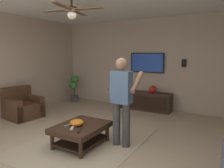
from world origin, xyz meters
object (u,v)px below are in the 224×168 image
object	(u,v)px
armchair	(23,107)
bowl	(77,123)
remote_grey	(68,125)
tv	(147,63)
ceiling_fan	(72,11)
coffee_table	(81,130)
remote_black	(79,131)
vase_round	(153,89)
potted_plant_tall	(74,86)
wall_speaker_right	(119,63)
remote_white	(72,128)
person_standing	(122,97)
media_console	(143,101)
wall_speaker_left	(184,63)

from	to	relation	value
armchair	bowl	bearing A→B (deg)	-8.76
bowl	remote_grey	distance (m)	0.16
tv	ceiling_fan	xyz separation A→B (m)	(-3.19, 0.26, 1.03)
coffee_table	remote_black	distance (m)	0.37
remote_black	vase_round	distance (m)	3.31
potted_plant_tall	ceiling_fan	distance (m)	4.11
tv	wall_speaker_right	size ratio (longest dim) A/B	4.90
armchair	ceiling_fan	distance (m)	3.19
tv	remote_grey	size ratio (longest dim) A/B	7.19
remote_white	coffee_table	bearing A→B (deg)	-27.31
potted_plant_tall	remote_white	size ratio (longest dim) A/B	6.20
coffee_table	bowl	distance (m)	0.18
armchair	remote_black	size ratio (longest dim) A/B	6.02
tv	person_standing	size ratio (longest dim) A/B	0.66
wall_speaker_right	ceiling_fan	distance (m)	3.46
bowl	remote_black	world-z (taller)	bowl
remote_white	potted_plant_tall	bearing A→B (deg)	11.48
media_console	bowl	xyz separation A→B (m)	(-3.09, 0.09, 0.18)
wall_speaker_right	media_console	bearing A→B (deg)	-104.16
tv	ceiling_fan	distance (m)	3.36
remote_white	bowl	bearing A→B (deg)	-16.04
bowl	wall_speaker_right	distance (m)	3.59
media_console	bowl	distance (m)	3.10
wall_speaker_right	vase_round	bearing A→B (deg)	-101.64
ceiling_fan	remote_grey	bearing A→B (deg)	-168.32
remote_grey	bowl	bearing A→B (deg)	-39.70
coffee_table	ceiling_fan	distance (m)	2.18
coffee_table	vase_round	world-z (taller)	vase_round
remote_black	vase_round	bearing A→B (deg)	149.94
tv	armchair	bearing A→B (deg)	-43.66
tv	wall_speaker_right	xyz separation A→B (m)	(0.01, 1.01, -0.04)
remote_grey	ceiling_fan	size ratio (longest dim) A/B	0.13
tv	remote_grey	distance (m)	3.59
armchair	tv	distance (m)	3.83
potted_plant_tall	wall_speaker_right	bearing A→B (deg)	-75.17
coffee_table	remote_black	bearing A→B (deg)	-146.21
armchair	wall_speaker_right	distance (m)	3.25
ceiling_fan	vase_round	bearing A→B (deg)	-10.72
vase_round	wall_speaker_left	distance (m)	1.16
potted_plant_tall	bowl	world-z (taller)	potted_plant_tall
media_console	remote_black	xyz separation A→B (m)	(-3.31, -0.14, 0.14)
wall_speaker_right	armchair	bearing A→B (deg)	150.30
remote_grey	vase_round	size ratio (longest dim) A/B	0.68
remote_grey	wall_speaker_right	xyz separation A→B (m)	(3.45, 0.80, 0.98)
wall_speaker_left	remote_grey	bearing A→B (deg)	159.17
media_console	remote_black	distance (m)	3.31
potted_plant_tall	remote_white	bearing A→B (deg)	-140.65
wall_speaker_left	wall_speaker_right	size ratio (longest dim) A/B	1.00
wall_speaker_left	vase_round	bearing A→B (deg)	108.34
vase_round	armchair	bearing A→B (deg)	130.27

